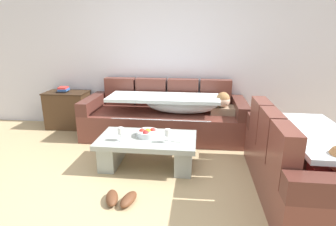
% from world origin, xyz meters
% --- Properties ---
extents(ground_plane, '(14.00, 14.00, 0.00)m').
position_xyz_m(ground_plane, '(0.00, 0.00, 0.00)').
color(ground_plane, tan).
extents(back_wall, '(9.00, 0.10, 2.70)m').
position_xyz_m(back_wall, '(0.00, 2.15, 1.35)').
color(back_wall, silver).
rests_on(back_wall, ground_plane).
extents(couch_along_wall, '(2.53, 0.92, 0.88)m').
position_xyz_m(couch_along_wall, '(0.15, 1.63, 0.33)').
color(couch_along_wall, brown).
rests_on(couch_along_wall, ground_plane).
extents(couch_near_window, '(0.92, 1.76, 0.88)m').
position_xyz_m(couch_near_window, '(1.73, 0.14, 0.33)').
color(couch_near_window, brown).
rests_on(couch_near_window, ground_plane).
extents(coffee_table, '(1.20, 0.68, 0.38)m').
position_xyz_m(coffee_table, '(0.03, 0.56, 0.24)').
color(coffee_table, '#9AA49E').
rests_on(coffee_table, ground_plane).
extents(fruit_bowl, '(0.28, 0.28, 0.10)m').
position_xyz_m(fruit_bowl, '(0.02, 0.61, 0.42)').
color(fruit_bowl, silver).
rests_on(fruit_bowl, coffee_table).
extents(wine_glass_near_left, '(0.07, 0.07, 0.17)m').
position_xyz_m(wine_glass_near_left, '(-0.27, 0.43, 0.50)').
color(wine_glass_near_left, silver).
rests_on(wine_glass_near_left, coffee_table).
extents(wine_glass_near_right, '(0.07, 0.07, 0.17)m').
position_xyz_m(wine_glass_near_right, '(0.30, 0.44, 0.50)').
color(wine_glass_near_right, silver).
rests_on(wine_glass_near_right, coffee_table).
extents(open_magazine, '(0.32, 0.27, 0.01)m').
position_xyz_m(open_magazine, '(0.37, 0.57, 0.39)').
color(open_magazine, white).
rests_on(open_magazine, coffee_table).
extents(side_cabinet, '(0.72, 0.44, 0.64)m').
position_xyz_m(side_cabinet, '(-1.63, 1.85, 0.32)').
color(side_cabinet, '#47301C').
rests_on(side_cabinet, ground_plane).
extents(book_stack_on_cabinet, '(0.19, 0.22, 0.09)m').
position_xyz_m(book_stack_on_cabinet, '(-1.68, 1.84, 0.68)').
color(book_stack_on_cabinet, black).
rests_on(book_stack_on_cabinet, side_cabinet).
extents(pair_of_shoes, '(0.36, 0.30, 0.09)m').
position_xyz_m(pair_of_shoes, '(-0.10, -0.24, 0.04)').
color(pair_of_shoes, '#59331E').
rests_on(pair_of_shoes, ground_plane).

